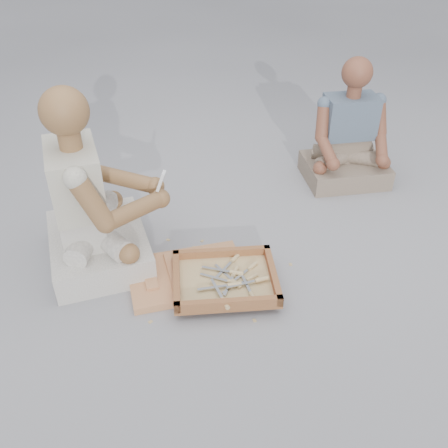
{
  "coord_description": "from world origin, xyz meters",
  "views": [
    {
      "loc": [
        -0.05,
        -1.85,
        1.76
      ],
      "look_at": [
        -0.13,
        0.19,
        0.3
      ],
      "focal_mm": 40.0,
      "sensor_mm": 36.0,
      "label": 1
    }
  ],
  "objects_px": {
    "carved_panel": "(187,275)",
    "tool_tray": "(225,280)",
    "companion": "(348,142)",
    "craftsman": "(91,208)"
  },
  "relations": [
    {
      "from": "carved_panel",
      "to": "craftsman",
      "type": "distance_m",
      "value": 0.61
    },
    {
      "from": "tool_tray",
      "to": "companion",
      "type": "height_order",
      "value": "companion"
    },
    {
      "from": "carved_panel",
      "to": "companion",
      "type": "xyz_separation_m",
      "value": [
        0.98,
        1.08,
        0.26
      ]
    },
    {
      "from": "tool_tray",
      "to": "craftsman",
      "type": "relative_size",
      "value": 0.58
    },
    {
      "from": "carved_panel",
      "to": "tool_tray",
      "type": "height_order",
      "value": "tool_tray"
    },
    {
      "from": "carved_panel",
      "to": "tool_tray",
      "type": "distance_m",
      "value": 0.22
    },
    {
      "from": "carved_panel",
      "to": "craftsman",
      "type": "height_order",
      "value": "craftsman"
    },
    {
      "from": "carved_panel",
      "to": "companion",
      "type": "height_order",
      "value": "companion"
    },
    {
      "from": "tool_tray",
      "to": "companion",
      "type": "xyz_separation_m",
      "value": [
        0.78,
        1.16,
        0.21
      ]
    },
    {
      "from": "carved_panel",
      "to": "companion",
      "type": "relative_size",
      "value": 0.73
    }
  ]
}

